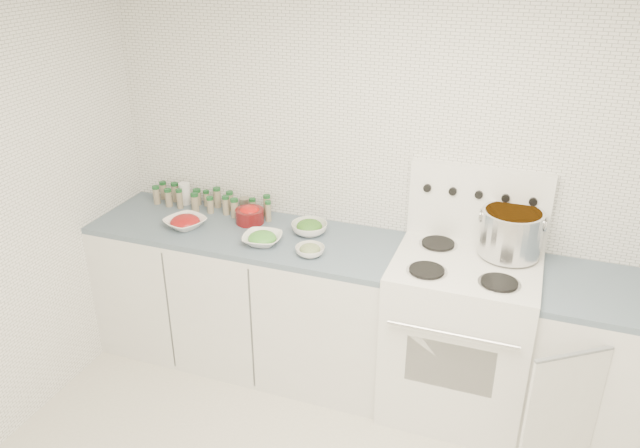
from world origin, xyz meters
The scene contains 13 objects.
room_walls centered at (0.00, 0.00, 1.56)m, with size 3.54×3.04×2.52m.
counter_left centered at (-0.82, 1.19, 0.45)m, with size 1.85×0.62×0.90m.
stove centered at (0.48, 1.19, 0.50)m, with size 0.76×0.70×1.36m.
counter_right centered at (1.30, 1.19, 0.45)m, with size 0.89×0.86×0.90m.
stock_pot centered at (0.67, 1.33, 1.08)m, with size 0.34×0.32×0.25m.
bowl_tomato centered at (-1.17, 1.11, 0.93)m, with size 0.30×0.30×0.08m.
bowl_snowpea centered at (-0.65, 1.07, 0.93)m, with size 0.25×0.25×0.07m.
bowl_broccoli centered at (-0.44, 1.28, 0.94)m, with size 0.28×0.28×0.08m.
bowl_zucchini centered at (-0.35, 1.04, 0.93)m, with size 0.19×0.19×0.06m.
bowl_pepper centered at (-0.84, 1.30, 0.95)m, with size 0.17×0.17×0.11m.
salt_canister centered at (-1.36, 1.42, 0.97)m, with size 0.07×0.07×0.14m, color white.
tin_can centered at (-0.94, 1.45, 0.94)m, with size 0.07×0.07×0.09m, color gray.
spice_cluster centered at (-1.18, 1.40, 0.96)m, with size 0.84×0.16×0.14m.
Camera 1 is at (0.74, -1.78, 2.51)m, focal length 35.00 mm.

